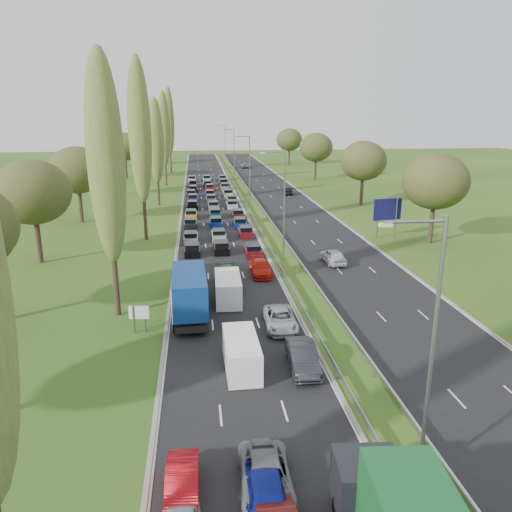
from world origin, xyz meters
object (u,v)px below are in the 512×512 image
blue_lorry (190,292)px  white_van_front (241,352)px  near_car_1 (182,484)px  near_car_2 (190,280)px  white_van_rear (228,287)px  near_car_3 (191,284)px  info_sign (139,315)px  direction_sign (387,211)px

blue_lorry → white_van_front: 9.55m
near_car_1 → blue_lorry: size_ratio=0.43×
near_car_2 → white_van_rear: size_ratio=1.00×
near_car_3 → near_car_2: bearing=88.4°
near_car_3 → info_sign: bearing=-117.7°
white_van_rear → direction_sign: size_ratio=1.07×
blue_lorry → near_car_1: bearing=-92.3°
near_car_2 → near_car_1: bearing=-87.1°
info_sign → near_car_1: bearing=-78.5°
near_car_1 → white_van_front: (3.49, 10.98, 0.41)m
near_car_2 → direction_sign: size_ratio=1.07×
near_car_1 → white_van_rear: size_ratio=0.72×
near_car_3 → white_van_rear: 4.10m
near_car_1 → white_van_front: bearing=73.1°
near_car_1 → direction_sign: bearing=60.2°
info_sign → near_car_3: bearing=66.4°
info_sign → white_van_front: bearing=-41.3°
white_van_front → white_van_rear: (-0.06, 12.11, 0.05)m
near_car_2 → blue_lorry: blue_lorry is taller
near_car_3 → direction_sign: bearing=30.5°
blue_lorry → white_van_front: bearing=-71.5°
white_van_front → near_car_2: bearing=101.3°
direction_sign → white_van_rear: bearing=-137.9°
near_car_2 → direction_sign: 30.13m
blue_lorry → white_van_front: blue_lorry is taller
near_car_2 → info_sign: size_ratio=2.65×
near_car_1 → info_sign: 17.48m
white_van_rear → info_sign: size_ratio=2.64×
near_car_1 → near_car_2: near_car_2 is taller
near_car_3 → info_sign: info_sign is taller
near_car_1 → white_van_front: white_van_front is taller
near_car_1 → info_sign: info_sign is taller
white_van_front → direction_sign: 38.69m
white_van_front → direction_sign: size_ratio=1.01×
white_van_front → white_van_rear: 12.11m
direction_sign → white_van_front: bearing=-124.4°
near_car_2 → direction_sign: (25.15, 16.35, 2.78)m
white_van_rear → blue_lorry: bearing=-133.8°
blue_lorry → info_sign: (-3.71, -2.78, -0.65)m
white_van_front → direction_sign: bearing=54.8°
blue_lorry → info_sign: 4.68m
near_car_2 → near_car_3: size_ratio=1.18×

